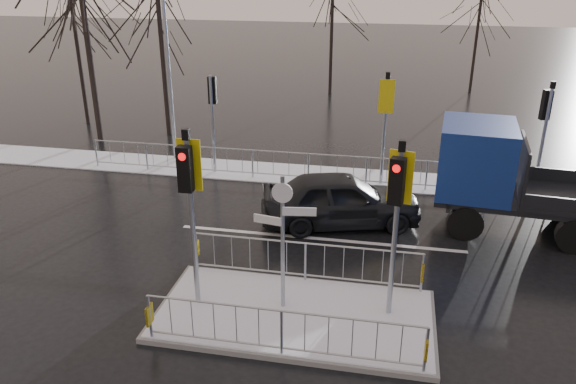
% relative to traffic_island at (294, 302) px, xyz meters
% --- Properties ---
extents(ground, '(120.00, 120.00, 0.00)m').
position_rel_traffic_island_xyz_m(ground, '(0.01, -0.01, -0.39)').
color(ground, black).
rests_on(ground, ground).
extents(snow_verge, '(30.00, 2.00, 0.04)m').
position_rel_traffic_island_xyz_m(snow_verge, '(0.01, 8.59, -0.37)').
color(snow_verge, white).
rests_on(snow_verge, ground).
extents(lane_markings, '(8.00, 11.38, 0.01)m').
position_rel_traffic_island_xyz_m(lane_markings, '(0.01, -0.34, -0.39)').
color(lane_markings, silver).
rests_on(lane_markings, ground).
extents(traffic_island, '(6.00, 3.04, 4.15)m').
position_rel_traffic_island_xyz_m(traffic_island, '(0.00, 0.00, 0.00)').
color(traffic_island, slate).
rests_on(traffic_island, ground).
extents(far_kerb_fixtures, '(18.00, 0.65, 3.83)m').
position_rel_traffic_island_xyz_m(far_kerb_fixtures, '(0.31, 8.08, 0.63)').
color(far_kerb_fixtures, '#9CA3AA').
rests_on(far_kerb_fixtures, ground).
extents(car_far_lane, '(4.94, 3.02, 1.57)m').
position_rel_traffic_island_xyz_m(car_far_lane, '(0.47, 4.88, 0.40)').
color(car_far_lane, black).
rests_on(car_far_lane, ground).
extents(flatbed_truck, '(6.74, 2.98, 3.03)m').
position_rel_traffic_island_xyz_m(flatbed_truck, '(5.09, 5.52, 1.22)').
color(flatbed_truck, black).
rests_on(flatbed_truck, ground).
extents(tree_near_b, '(4.00, 4.00, 7.55)m').
position_rel_traffic_island_xyz_m(tree_near_b, '(-7.99, 12.49, 4.76)').
color(tree_near_b, black).
rests_on(tree_near_b, ground).
extents(tree_near_c, '(3.50, 3.50, 6.61)m').
position_rel_traffic_island_xyz_m(tree_near_c, '(-12.49, 13.49, 4.11)').
color(tree_near_c, black).
rests_on(tree_near_c, ground).
extents(tree_far_a, '(3.75, 3.75, 7.08)m').
position_rel_traffic_island_xyz_m(tree_far_a, '(-1.99, 21.99, 4.43)').
color(tree_far_a, black).
rests_on(tree_far_a, ground).
extents(tree_far_b, '(3.25, 3.25, 6.14)m').
position_rel_traffic_island_xyz_m(tree_far_b, '(6.01, 23.99, 3.79)').
color(tree_far_b, black).
rests_on(tree_far_b, ground).
extents(street_lamp_left, '(1.25, 0.18, 8.20)m').
position_rel_traffic_island_xyz_m(street_lamp_left, '(-6.42, 9.49, 4.10)').
color(street_lamp_left, '#9CA3AA').
rests_on(street_lamp_left, ground).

